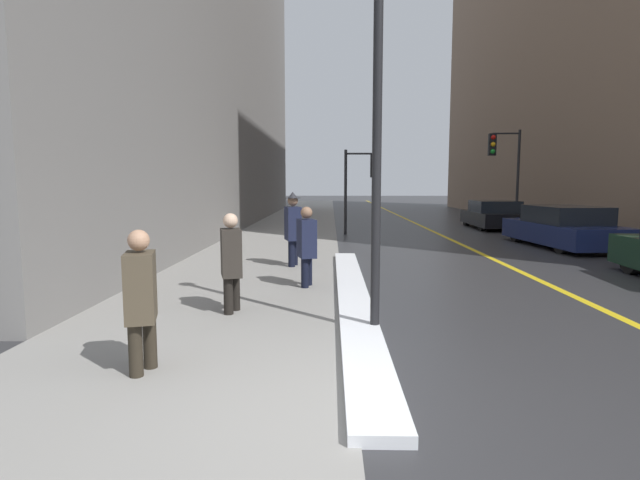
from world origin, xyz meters
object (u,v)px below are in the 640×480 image
object	(u,v)px
lamp_post	(377,98)
pedestrian_nearside	(231,258)
pedestrian_with_shoulder_bag	(141,294)
pedestrian_in_glasses	(307,243)
parked_car_navy	(564,228)
pedestrian_trailing	(293,226)
parked_car_black	(493,215)
traffic_light_near	(364,174)
traffic_light_far	(503,158)

from	to	relation	value
lamp_post	pedestrian_nearside	size ratio (longest dim) A/B	3.35
pedestrian_with_shoulder_bag	pedestrian_in_glasses	size ratio (longest dim) A/B	0.98
pedestrian_with_shoulder_bag	parked_car_navy	size ratio (longest dim) A/B	0.31
pedestrian_trailing	parked_car_navy	xyz separation A→B (m)	(8.07, 3.79, -0.36)
parked_car_navy	pedestrian_nearside	bearing A→B (deg)	128.65
lamp_post	pedestrian_nearside	bearing A→B (deg)	155.17
lamp_post	parked_car_black	world-z (taller)	lamp_post
traffic_light_near	pedestrian_nearside	bearing A→B (deg)	-104.95
pedestrian_with_shoulder_bag	parked_car_navy	world-z (taller)	pedestrian_with_shoulder_bag
lamp_post	pedestrian_trailing	bearing A→B (deg)	105.61
pedestrian_trailing	parked_car_navy	size ratio (longest dim) A/B	0.37
pedestrian_with_shoulder_bag	traffic_light_far	bearing A→B (deg)	135.12
lamp_post	pedestrian_with_shoulder_bag	size ratio (longest dim) A/B	3.40
traffic_light_far	parked_car_black	distance (m)	2.66
traffic_light_near	traffic_light_far	distance (m)	6.11
pedestrian_nearside	parked_car_navy	distance (m)	11.86
pedestrian_with_shoulder_bag	traffic_light_near	bearing A→B (deg)	151.90
traffic_light_far	pedestrian_trailing	bearing A→B (deg)	50.54
lamp_post	pedestrian_in_glasses	xyz separation A→B (m)	(-1.03, 2.88, -2.17)
parked_car_navy	parked_car_black	xyz separation A→B (m)	(-0.00, 6.63, -0.02)
traffic_light_far	pedestrian_trailing	distance (m)	12.46
lamp_post	pedestrian_in_glasses	world-z (taller)	lamp_post
pedestrian_with_shoulder_bag	parked_car_black	distance (m)	19.41
pedestrian_with_shoulder_bag	pedestrian_in_glasses	distance (m)	4.59
pedestrian_nearside	pedestrian_in_glasses	xyz separation A→B (m)	(1.04, 1.92, 0.01)
parked_car_navy	traffic_light_far	bearing A→B (deg)	-3.67
lamp_post	pedestrian_with_shoulder_bag	distance (m)	3.64
lamp_post	traffic_light_far	world-z (taller)	lamp_post
traffic_light_near	pedestrian_nearside	xyz separation A→B (m)	(-2.78, -11.94, -1.49)
pedestrian_with_shoulder_bag	parked_car_black	world-z (taller)	pedestrian_with_shoulder_bag
pedestrian_in_glasses	parked_car_black	bearing A→B (deg)	133.72
pedestrian_with_shoulder_bag	parked_car_navy	distance (m)	13.91
traffic_light_near	parked_car_navy	world-z (taller)	traffic_light_near
lamp_post	parked_car_black	distance (m)	17.18
pedestrian_nearside	pedestrian_with_shoulder_bag	bearing A→B (deg)	-25.73
traffic_light_near	parked_car_navy	xyz separation A→B (m)	(5.89, -3.85, -1.73)
traffic_light_near	traffic_light_far	size ratio (longest dim) A/B	0.78
pedestrian_trailing	parked_car_navy	distance (m)	8.92
lamp_post	parked_car_navy	xyz separation A→B (m)	(6.60, 9.04, -2.42)
pedestrian_with_shoulder_bag	pedestrian_trailing	bearing A→B (deg)	155.70
traffic_light_near	pedestrian_nearside	world-z (taller)	traffic_light_near
pedestrian_nearside	parked_car_black	bearing A→B (deg)	134.02
lamp_post	pedestrian_nearside	xyz separation A→B (m)	(-2.07, 0.96, -2.18)
lamp_post	parked_car_black	size ratio (longest dim) A/B	1.18
traffic_light_far	pedestrian_nearside	size ratio (longest dim) A/B	2.75
pedestrian_in_glasses	pedestrian_trailing	size ratio (longest dim) A/B	0.86
traffic_light_near	pedestrian_in_glasses	world-z (taller)	traffic_light_near
parked_car_navy	lamp_post	bearing A→B (deg)	139.55
parked_car_black	pedestrian_nearside	bearing A→B (deg)	150.88
traffic_light_near	pedestrian_with_shoulder_bag	xyz separation A→B (m)	(-3.22, -14.37, -1.51)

